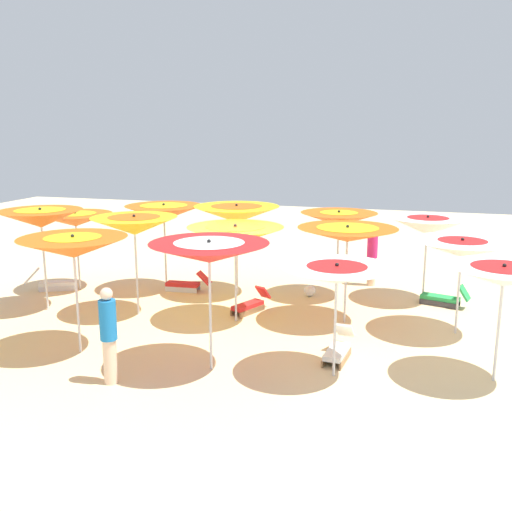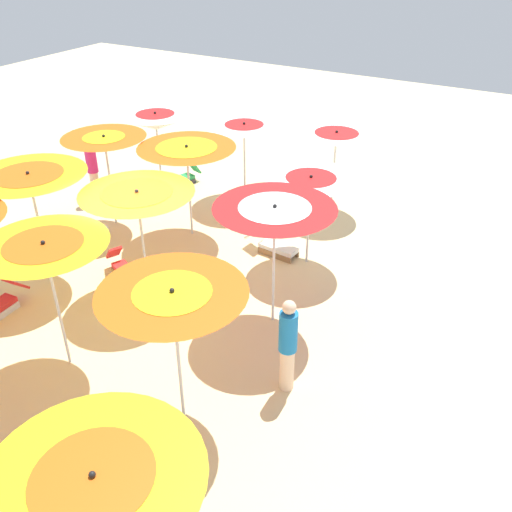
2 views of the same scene
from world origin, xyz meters
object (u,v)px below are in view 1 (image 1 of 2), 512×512
Objects in this scene: beach_umbrella_9 at (462,248)px; beach_umbrella_6 at (134,225)px; beach_umbrella_1 at (73,247)px; beach_umbrella_2 at (209,252)px; beach_umbrella_13 at (339,219)px; lounger_5 at (53,283)px; beach_umbrella_4 at (503,276)px; beach_umbrella_5 at (41,218)px; beach_umbrella_11 at (164,212)px; beachgoer_1 at (372,254)px; beach_umbrella_10 at (75,220)px; lounger_1 at (338,349)px; beach_ball at (310,291)px; beach_umbrella_14 at (427,226)px; beach_umbrella_7 at (235,235)px; lounger_4 at (443,298)px; beach_umbrella_3 at (337,275)px; beachgoer_0 at (109,334)px; beach_umbrella_8 at (347,234)px; lounger_3 at (186,284)px; beach_umbrella_12 at (237,214)px; lounger_0 at (250,304)px.

beach_umbrella_6 is at bearing 5.98° from beach_umbrella_9.
beach_umbrella_1 is 2.85m from beach_umbrella_2.
lounger_5 is at bearing 11.60° from beach_umbrella_13.
beach_umbrella_5 is (10.25, -1.31, 0.37)m from beach_umbrella_4.
beachgoer_1 is (-5.46, -2.11, -1.28)m from beach_umbrella_11.
beach_umbrella_13 is at bearing -35.58° from beach_umbrella_9.
lounger_1 is at bearing 159.08° from beach_umbrella_10.
beach_umbrella_10 is 7.17× the size of beach_ball.
beach_umbrella_7 is at bearing 34.78° from beach_umbrella_14.
beach_umbrella_9 is at bearing 111.81° from lounger_4.
beach_umbrella_4 is at bearing 90.93° from lounger_1.
beachgoer_0 is (3.77, 1.40, -0.99)m from beach_umbrella_3.
beach_umbrella_9 reaches higher than beachgoer_1.
beach_umbrella_4 is 6.56m from beachgoer_1.
beachgoer_1 is (-3.87, -7.88, -0.01)m from beachgoer_0.
lounger_4 is at bearing -117.92° from beachgoer_1.
beach_umbrella_10 is at bearing 23.53° from lounger_4.
beach_umbrella_8 is 1.84× the size of lounger_4.
beach_umbrella_1 is at bearing 3.15° from beach_umbrella_3.
lounger_5 is at bearing -2.82° from beach_umbrella_9.
beach_umbrella_6 is at bearing 149.27° from beach_umbrella_10.
beach_umbrella_2 reaches higher than beach_umbrella_9.
beach_umbrella_6 is 1.09× the size of beach_umbrella_14.
lounger_3 is (4.75, -3.62, -0.01)m from lounger_1.
beach_umbrella_5 is at bearing 6.26° from beach_umbrella_9.
beach_umbrella_8 is at bearing -176.34° from beachgoer_1.
beach_umbrella_7 is 0.94× the size of beach_umbrella_11.
beach_umbrella_6 is 2.44m from beach_umbrella_7.
lounger_3 is (4.58, -1.41, -1.89)m from beach_umbrella_8.
beach_umbrella_12 is (0.67, -2.16, 0.15)m from beach_umbrella_7.
beach_umbrella_5 is 1.16× the size of beach_umbrella_10.
beach_umbrella_2 is at bearing 178.82° from beach_umbrella_1.
beach_umbrella_8 is (-7.24, -1.13, -0.22)m from beach_umbrella_5.
beachgoer_1 is at bearing -6.85° from lounger_5.
beach_umbrella_1 reaches higher than beach_umbrella_13.
beach_umbrella_10 is 1.64× the size of lounger_1.
beach_ball is (-6.35, -1.11, -1.83)m from beach_umbrella_10.
lounger_0 is (0.29, -3.49, -2.06)m from beach_umbrella_2.
beach_umbrella_14 is (-6.66, -5.62, -0.18)m from beach_umbrella_1.
beach_umbrella_13 is 2.09m from beach_ball.
beach_umbrella_2 reaches higher than beach_umbrella_4.
beach_umbrella_6 reaches higher than lounger_5.
lounger_5 is (5.74, -1.09, -1.85)m from beach_umbrella_7.
beach_umbrella_8 reaches higher than beachgoer_1.
beach_umbrella_6 reaches higher than lounger_0.
beach_umbrella_4 is 1.24× the size of beachgoer_1.
beach_umbrella_3 is 2.86m from beach_umbrella_4.
beach_umbrella_3 is (-5.11, -0.28, -0.25)m from beach_umbrella_1.
beach_umbrella_11 is (3.09, -4.71, -0.06)m from beach_umbrella_2.
beach_umbrella_5 is 4.81m from beach_umbrella_7.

